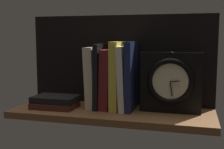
{
  "coord_description": "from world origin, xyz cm",
  "views": [
    {
      "loc": [
        29.41,
        -105.36,
        27.45
      ],
      "look_at": [
        -0.88,
        3.7,
        13.2
      ],
      "focal_mm": 47.28,
      "sensor_mm": 36.0,
      "label": 1
    }
  ],
  "objects_px": {
    "book_cream_twain": "(94,77)",
    "framed_clock": "(171,82)",
    "book_white_catcher": "(125,78)",
    "book_black_skeptic": "(101,76)",
    "book_navy_bierce": "(132,76)",
    "book_maroon_dawkins": "(108,79)",
    "book_stack_side": "(55,102)",
    "book_yellow_seinlanguage": "(117,75)"
  },
  "relations": [
    {
      "from": "book_navy_bierce",
      "to": "book_yellow_seinlanguage",
      "type": "bearing_deg",
      "value": 180.0
    },
    {
      "from": "book_stack_side",
      "to": "book_white_catcher",
      "type": "bearing_deg",
      "value": 11.05
    },
    {
      "from": "book_black_skeptic",
      "to": "book_yellow_seinlanguage",
      "type": "height_order",
      "value": "book_yellow_seinlanguage"
    },
    {
      "from": "book_cream_twain",
      "to": "book_black_skeptic",
      "type": "xyz_separation_m",
      "value": [
        0.03,
        0.0,
        0.01
      ]
    },
    {
      "from": "book_white_catcher",
      "to": "framed_clock",
      "type": "height_order",
      "value": "book_white_catcher"
    },
    {
      "from": "book_white_catcher",
      "to": "framed_clock",
      "type": "bearing_deg",
      "value": -2.57
    },
    {
      "from": "book_stack_side",
      "to": "book_yellow_seinlanguage",
      "type": "bearing_deg",
      "value": 12.37
    },
    {
      "from": "book_black_skeptic",
      "to": "book_navy_bierce",
      "type": "bearing_deg",
      "value": 0.0
    },
    {
      "from": "book_maroon_dawkins",
      "to": "book_navy_bierce",
      "type": "distance_m",
      "value": 0.09
    },
    {
      "from": "book_yellow_seinlanguage",
      "to": "book_white_catcher",
      "type": "distance_m",
      "value": 0.03
    },
    {
      "from": "book_black_skeptic",
      "to": "book_white_catcher",
      "type": "distance_m",
      "value": 0.1
    },
    {
      "from": "book_black_skeptic",
      "to": "book_white_catcher",
      "type": "xyz_separation_m",
      "value": [
        0.1,
        0.0,
        -0.0
      ]
    },
    {
      "from": "book_cream_twain",
      "to": "book_yellow_seinlanguage",
      "type": "height_order",
      "value": "book_yellow_seinlanguage"
    },
    {
      "from": "book_black_skeptic",
      "to": "book_yellow_seinlanguage",
      "type": "xyz_separation_m",
      "value": [
        0.07,
        0.0,
        0.0
      ]
    },
    {
      "from": "book_cream_twain",
      "to": "book_white_catcher",
      "type": "xyz_separation_m",
      "value": [
        0.13,
        0.0,
        0.0
      ]
    },
    {
      "from": "book_black_skeptic",
      "to": "framed_clock",
      "type": "bearing_deg",
      "value": -1.65
    },
    {
      "from": "book_stack_side",
      "to": "book_black_skeptic",
      "type": "bearing_deg",
      "value": 16.99
    },
    {
      "from": "book_maroon_dawkins",
      "to": "book_white_catcher",
      "type": "height_order",
      "value": "book_white_catcher"
    },
    {
      "from": "book_cream_twain",
      "to": "book_maroon_dawkins",
      "type": "distance_m",
      "value": 0.06
    },
    {
      "from": "book_yellow_seinlanguage",
      "to": "framed_clock",
      "type": "xyz_separation_m",
      "value": [
        0.2,
        -0.01,
        -0.02
      ]
    },
    {
      "from": "book_stack_side",
      "to": "framed_clock",
      "type": "bearing_deg",
      "value": 5.75
    },
    {
      "from": "book_black_skeptic",
      "to": "book_navy_bierce",
      "type": "xyz_separation_m",
      "value": [
        0.12,
        0.0,
        0.0
      ]
    },
    {
      "from": "book_cream_twain",
      "to": "book_navy_bierce",
      "type": "bearing_deg",
      "value": 0.0
    },
    {
      "from": "book_maroon_dawkins",
      "to": "book_stack_side",
      "type": "distance_m",
      "value": 0.23
    },
    {
      "from": "book_cream_twain",
      "to": "framed_clock",
      "type": "xyz_separation_m",
      "value": [
        0.3,
        -0.01,
        -0.01
      ]
    },
    {
      "from": "book_cream_twain",
      "to": "framed_clock",
      "type": "distance_m",
      "value": 0.3
    },
    {
      "from": "book_maroon_dawkins",
      "to": "book_navy_bierce",
      "type": "xyz_separation_m",
      "value": [
        0.09,
        0.0,
        0.02
      ]
    },
    {
      "from": "book_navy_bierce",
      "to": "book_stack_side",
      "type": "distance_m",
      "value": 0.32
    },
    {
      "from": "book_cream_twain",
      "to": "book_stack_side",
      "type": "bearing_deg",
      "value": -159.71
    },
    {
      "from": "book_white_catcher",
      "to": "book_navy_bierce",
      "type": "distance_m",
      "value": 0.03
    },
    {
      "from": "book_cream_twain",
      "to": "framed_clock",
      "type": "relative_size",
      "value": 1.05
    },
    {
      "from": "book_maroon_dawkins",
      "to": "framed_clock",
      "type": "bearing_deg",
      "value": -1.86
    },
    {
      "from": "book_yellow_seinlanguage",
      "to": "framed_clock",
      "type": "relative_size",
      "value": 1.15
    },
    {
      "from": "book_white_catcher",
      "to": "book_cream_twain",
      "type": "bearing_deg",
      "value": 180.0
    },
    {
      "from": "book_white_catcher",
      "to": "book_navy_bierce",
      "type": "bearing_deg",
      "value": 0.0
    },
    {
      "from": "book_maroon_dawkins",
      "to": "book_stack_side",
      "type": "bearing_deg",
      "value": -165.47
    },
    {
      "from": "book_black_skeptic",
      "to": "book_yellow_seinlanguage",
      "type": "bearing_deg",
      "value": 0.0
    },
    {
      "from": "book_cream_twain",
      "to": "book_white_catcher",
      "type": "distance_m",
      "value": 0.13
    },
    {
      "from": "book_maroon_dawkins",
      "to": "book_navy_bierce",
      "type": "bearing_deg",
      "value": 0.0
    },
    {
      "from": "book_black_skeptic",
      "to": "book_navy_bierce",
      "type": "relative_size",
      "value": 0.96
    },
    {
      "from": "book_yellow_seinlanguage",
      "to": "book_navy_bierce",
      "type": "height_order",
      "value": "same"
    },
    {
      "from": "book_maroon_dawkins",
      "to": "book_white_catcher",
      "type": "bearing_deg",
      "value": 0.0
    }
  ]
}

